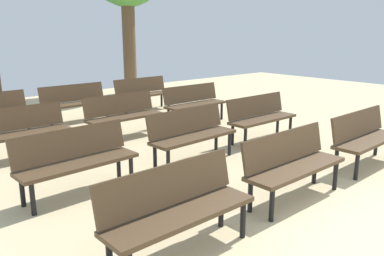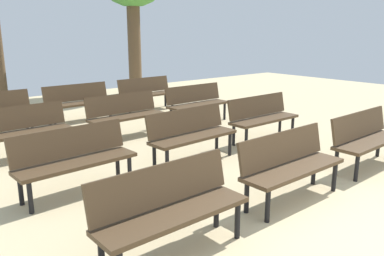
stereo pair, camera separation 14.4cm
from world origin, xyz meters
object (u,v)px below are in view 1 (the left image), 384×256
object	(u,v)px
bench_r1_c0	(76,157)
bench_r3_c1	(75,101)
bench_r1_c1	(191,132)
bench_r0_c0	(177,205)
bench_r0_c2	(365,135)
bench_r2_c1	(123,113)
bench_r2_c2	(194,101)
bench_r1_c2	(260,115)
bench_r2_c0	(20,129)
bench_r0_c1	(292,161)
bench_r3_c2	(143,92)

from	to	relation	value
bench_r1_c0	bench_r3_c1	size ratio (longest dim) A/B	1.01
bench_r1_c1	bench_r0_c0	bearing A→B (deg)	-136.31
bench_r0_c2	bench_r1_c0	world-z (taller)	same
bench_r0_c2	bench_r2_c1	world-z (taller)	same
bench_r0_c0	bench_r1_c0	bearing A→B (deg)	92.12
bench_r0_c0	bench_r2_c2	bearing A→B (deg)	46.59
bench_r1_c0	bench_r1_c2	size ratio (longest dim) A/B	1.01
bench_r0_c0	bench_r2_c2	xyz separation A→B (m)	(3.85, 4.16, 0.00)
bench_r3_c1	bench_r1_c2	bearing A→B (deg)	-63.24
bench_r2_c0	bench_r0_c0	bearing A→B (deg)	-89.69
bench_r1_c0	bench_r2_c2	distance (m)	4.50
bench_r0_c0	bench_r1_c0	xyz separation A→B (m)	(-0.10, 2.01, 0.00)
bench_r0_c1	bench_r2_c1	size ratio (longest dim) A/B	0.99
bench_r0_c0	bench_r1_c1	world-z (taller)	same
bench_r1_c2	bench_r3_c2	bearing A→B (deg)	90.74
bench_r0_c2	bench_r1_c0	size ratio (longest dim) A/B	0.99
bench_r0_c2	bench_r1_c2	size ratio (longest dim) A/B	1.00
bench_r2_c0	bench_r1_c0	bearing A→B (deg)	-90.15
bench_r0_c2	bench_r1_c1	bearing A→B (deg)	133.40
bench_r1_c0	bench_r1_c1	bearing A→B (deg)	-2.23
bench_r3_c2	bench_r0_c0	bearing A→B (deg)	-122.72
bench_r0_c1	bench_r0_c2	distance (m)	1.96
bench_r0_c2	bench_r2_c0	distance (m)	5.68
bench_r2_c1	bench_r3_c2	xyz separation A→B (m)	(1.88, 2.08, 0.00)
bench_r1_c0	bench_r2_c2	world-z (taller)	same
bench_r1_c0	bench_r2_c1	xyz separation A→B (m)	(1.96, 2.06, 0.00)
bench_r1_c0	bench_r1_c2	bearing A→B (deg)	-0.86
bench_r1_c0	bench_r2_c0	xyz separation A→B (m)	(-0.06, 2.03, 0.00)
bench_r2_c1	bench_r2_c2	world-z (taller)	same
bench_r0_c0	bench_r1_c1	size ratio (longest dim) A/B	0.99
bench_r1_c1	bench_r3_c1	bearing A→B (deg)	89.55
bench_r0_c0	bench_r3_c1	bearing A→B (deg)	73.23
bench_r0_c0	bench_r2_c0	xyz separation A→B (m)	(-0.16, 4.04, 0.00)
bench_r1_c0	bench_r3_c2	world-z (taller)	same
bench_r0_c0	bench_r3_c2	distance (m)	7.20
bench_r1_c2	bench_r2_c0	xyz separation A→B (m)	(-3.99, 1.91, 0.00)
bench_r3_c1	bench_r1_c0	bearing A→B (deg)	-115.38
bench_r0_c2	bench_r2_c2	xyz separation A→B (m)	(-0.03, 4.11, 0.00)
bench_r3_c1	bench_r2_c0	bearing A→B (deg)	-134.19
bench_r2_c0	bench_r2_c2	world-z (taller)	same
bench_r0_c1	bench_r2_c1	xyz separation A→B (m)	(-0.05, 4.03, 0.00)
bench_r1_c1	bench_r2_c1	distance (m)	2.05
bench_r0_c2	bench_r2_c2	world-z (taller)	same
bench_r0_c2	bench_r2_c1	distance (m)	4.50
bench_r0_c0	bench_r2_c2	size ratio (longest dim) A/B	1.00
bench_r1_c1	bench_r3_c2	xyz separation A→B (m)	(1.82, 4.12, 0.00)
bench_r0_c1	bench_r2_c2	world-z (taller)	same
bench_r2_c2	bench_r2_c0	bearing A→B (deg)	-178.96
bench_r2_c2	bench_r3_c1	size ratio (longest dim) A/B	1.00
bench_r1_c2	bench_r3_c2	world-z (taller)	same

